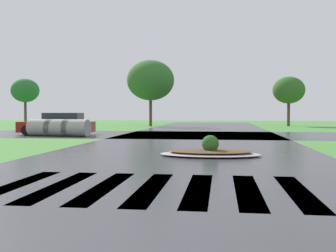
% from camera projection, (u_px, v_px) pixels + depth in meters
% --- Properties ---
extents(asphalt_roadway, '(9.64, 80.00, 0.01)m').
position_uv_depth(asphalt_roadway, '(182.00, 154.00, 13.94)').
color(asphalt_roadway, '#35353A').
rests_on(asphalt_roadway, ground).
extents(asphalt_cross_road, '(90.00, 8.68, 0.01)m').
position_uv_depth(asphalt_cross_road, '(200.00, 135.00, 25.23)').
color(asphalt_cross_road, '#35353A').
rests_on(asphalt_cross_road, ground).
extents(crosswalk_stripes, '(5.85, 3.44, 0.01)m').
position_uv_depth(crosswalk_stripes, '(151.00, 188.00, 7.74)').
color(crosswalk_stripes, white).
rests_on(crosswalk_stripes, ground).
extents(median_island, '(3.28, 1.85, 0.68)m').
position_uv_depth(median_island, '(210.00, 152.00, 13.32)').
color(median_island, '#9E9B93').
rests_on(median_island, ground).
extents(car_white_sedan, '(4.57, 2.22, 1.37)m').
position_uv_depth(car_white_sedan, '(58.00, 125.00, 25.30)').
color(car_white_sedan, maroon).
rests_on(car_white_sedan, ground).
extents(drainage_pipe_stack, '(3.78, 1.42, 1.00)m').
position_uv_depth(drainage_pipe_stack, '(59.00, 128.00, 23.92)').
color(drainage_pipe_stack, '#9E9B93').
rests_on(drainage_pipe_stack, ground).
extents(background_treeline, '(45.56, 6.27, 6.48)m').
position_uv_depth(background_treeline, '(223.00, 84.00, 39.80)').
color(background_treeline, '#4C3823').
rests_on(background_treeline, ground).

